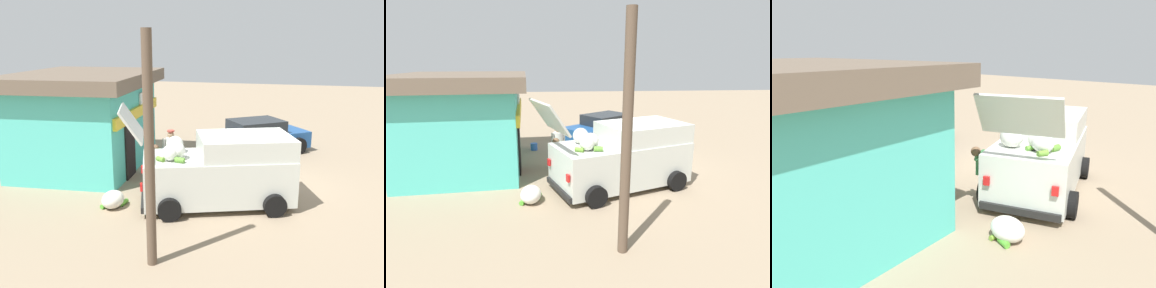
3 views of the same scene
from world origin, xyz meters
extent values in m
plane|color=gray|center=(0.00, 0.00, 0.00)|extent=(60.00, 60.00, 0.00)
cube|color=#4CC6B7|center=(0.79, 6.22, 1.46)|extent=(5.19, 4.08, 2.91)
cube|color=yellow|center=(0.94, 4.30, 2.04)|extent=(4.67, 0.48, 0.36)
cube|color=black|center=(0.05, 4.27, 1.00)|extent=(0.90, 0.13, 2.00)
cube|color=white|center=(2.02, 4.41, 2.33)|extent=(1.50, 0.17, 0.60)
cube|color=brown|center=(0.79, 6.22, 3.13)|extent=(5.93, 4.82, 0.43)
cube|color=silver|center=(-1.56, 1.07, 0.77)|extent=(3.11, 4.40, 1.22)
cube|color=silver|center=(-1.30, 0.35, 1.66)|extent=(2.53, 2.94, 0.56)
cube|color=black|center=(-0.90, -0.77, 1.63)|extent=(1.53, 0.61, 0.42)
cube|color=silver|center=(-2.32, 3.21, 2.35)|extent=(1.79, 1.13, 0.85)
ellipsoid|color=silver|center=(-2.26, 2.18, 1.59)|extent=(0.50, 0.42, 0.42)
ellipsoid|color=silver|center=(-1.48, 2.28, 1.62)|extent=(0.56, 0.47, 0.47)
ellipsoid|color=silver|center=(-2.09, 2.06, 1.61)|extent=(0.54, 0.45, 0.45)
cylinder|color=#67A72E|center=(-1.99, 2.01, 1.45)|extent=(0.25, 0.15, 0.14)
cylinder|color=#5D9735|center=(-2.40, 1.89, 1.45)|extent=(0.18, 0.27, 0.14)
cylinder|color=#689E34|center=(-2.40, 2.41, 1.44)|extent=(0.21, 0.26, 0.12)
cylinder|color=#62AB38|center=(-1.97, 2.21, 1.44)|extent=(0.18, 0.24, 0.11)
cube|color=black|center=(-2.24, 2.99, 0.25)|extent=(1.71, 0.67, 0.16)
cube|color=red|center=(-2.93, 2.76, 0.83)|extent=(0.15, 0.10, 0.20)
cube|color=red|center=(-1.56, 3.25, 0.83)|extent=(0.15, 0.10, 0.20)
cylinder|color=black|center=(-2.05, -0.55, 0.30)|extent=(0.41, 0.64, 0.60)
cylinder|color=black|center=(-0.15, 0.13, 0.30)|extent=(0.41, 0.64, 0.60)
cylinder|color=black|center=(-2.96, 2.01, 0.30)|extent=(0.41, 0.64, 0.60)
cylinder|color=black|center=(-1.06, 2.69, 0.30)|extent=(0.41, 0.64, 0.60)
cube|color=#1E4C8C|center=(4.14, 0.53, 0.51)|extent=(3.84, 4.39, 0.65)
cube|color=#1E2328|center=(4.14, 0.53, 1.07)|extent=(2.39, 2.51, 0.49)
cylinder|color=black|center=(4.23, -1.16, 0.33)|extent=(0.57, 0.67, 0.67)
cylinder|color=black|center=(5.73, -0.08, 0.33)|extent=(0.57, 0.67, 0.67)
cylinder|color=black|center=(2.56, 1.15, 0.33)|extent=(0.57, 0.67, 0.67)
cylinder|color=black|center=(4.05, 2.23, 0.33)|extent=(0.57, 0.67, 0.67)
cylinder|color=#726047|center=(0.11, 3.05, 0.40)|extent=(0.15, 0.15, 0.80)
cylinder|color=#726047|center=(0.30, 2.77, 0.40)|extent=(0.15, 0.15, 0.80)
cylinder|color=silver|center=(0.20, 2.91, 1.08)|extent=(0.47, 0.47, 0.57)
sphere|color=tan|center=(0.20, 2.91, 1.47)|extent=(0.22, 0.22, 0.22)
cylinder|color=#CC4C3F|center=(0.20, 2.91, 1.60)|extent=(0.24, 0.24, 0.05)
cylinder|color=silver|center=(0.07, 3.11, 1.10)|extent=(0.09, 0.09, 0.54)
cylinder|color=silver|center=(0.34, 2.71, 1.10)|extent=(0.09, 0.09, 0.54)
cylinder|color=#4C4C51|center=(-1.50, 2.75, 0.42)|extent=(0.15, 0.15, 0.84)
cylinder|color=#4C4C51|center=(-1.24, 2.53, 0.42)|extent=(0.15, 0.15, 0.84)
cylinder|color=#4C9959|center=(-1.23, 2.80, 1.05)|extent=(0.69, 0.72, 0.66)
sphere|color=brown|center=(-1.04, 3.02, 1.34)|extent=(0.23, 0.23, 0.23)
cylinder|color=#4C9959|center=(-1.28, 3.11, 0.98)|extent=(0.09, 0.09, 0.57)
cylinder|color=#4C9959|center=(-0.91, 2.80, 0.98)|extent=(0.09, 0.09, 0.57)
ellipsoid|color=silver|center=(-2.51, 3.75, 0.24)|extent=(0.77, 0.62, 0.48)
cylinder|color=olive|center=(-2.32, 3.84, 0.05)|extent=(0.14, 0.34, 0.10)
cylinder|color=#52A932|center=(-2.58, 3.96, 0.06)|extent=(0.30, 0.22, 0.13)
cylinder|color=#539F31|center=(-2.26, 3.56, 0.06)|extent=(0.34, 0.18, 0.13)
cylinder|color=blue|center=(2.82, 3.92, 0.15)|extent=(0.30, 0.30, 0.30)
cylinder|color=brown|center=(-4.99, 1.77, 2.34)|extent=(0.20, 0.20, 4.67)
camera|label=1|loc=(-12.16, -0.85, 4.49)|focal=38.57mm
camera|label=2|loc=(-10.57, 3.17, 3.77)|focal=29.44mm
camera|label=3|loc=(-6.16, 8.87, 3.61)|focal=33.49mm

